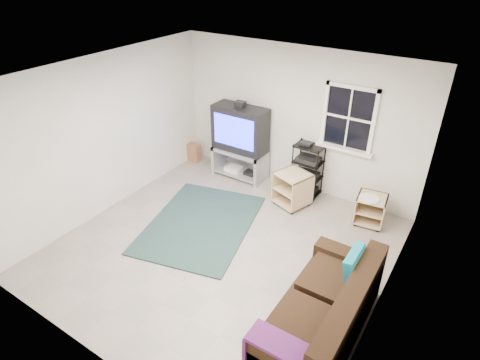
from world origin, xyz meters
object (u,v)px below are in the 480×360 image
Objects in this scene: sofa at (324,314)px; av_rack at (307,173)px; side_table_right at (371,207)px; side_table_left at (294,187)px; tv_unit at (240,136)px.

av_rack is at bearing 118.45° from sofa.
av_rack reaches higher than side_table_right.
side_table_left is at bearing -171.97° from side_table_right.
side_table_left is 1.27× the size of side_table_right.
av_rack is 1.93× the size of side_table_right.
sofa reaches higher than side_table_left.
tv_unit is 1.44m from av_rack.
sofa reaches higher than side_table_right.
av_rack is at bearing 84.51° from side_table_left.
side_table_left reaches higher than side_table_right.
av_rack reaches higher than sofa.
side_table_right is at bearing 95.17° from sofa.
av_rack is at bearing 169.19° from side_table_right.
tv_unit is 0.78× the size of sofa.
tv_unit is 2.32× the size of side_table_left.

